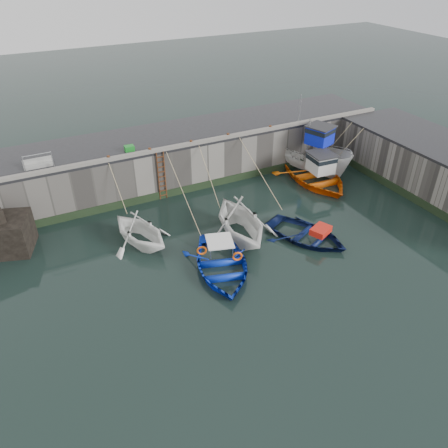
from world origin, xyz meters
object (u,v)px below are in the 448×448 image
ladder (162,176)px  boat_near_white (141,243)px  fish_crate (129,148)px  bollard_e (270,127)px  bollard_c (191,142)px  boat_far_white (310,156)px  boat_far_orange (315,175)px  bollard_a (109,158)px  boat_near_blue (221,269)px  boat_near_navy (306,238)px  bollard_d (228,135)px  bollard_b (150,150)px  boat_near_blacktrim (240,236)px

ladder → boat_near_white: (-2.81, -4.09, -1.59)m
fish_crate → bollard_e: 9.56m
ladder → bollard_c: bearing=8.7°
boat_far_white → bollard_c: size_ratio=25.06×
boat_far_white → boat_far_orange: (-0.67, -1.53, -0.65)m
boat_far_orange → fish_crate: (-11.65, 3.42, 2.90)m
bollard_a → boat_near_blue: bearing=-69.7°
boat_near_navy → fish_crate: (-7.08, 8.89, 3.32)m
boat_near_navy → bollard_d: bollard_d is taller
boat_near_blue → bollard_d: 10.20m
boat_near_navy → boat_far_white: (5.24, 7.00, 1.07)m
bollard_a → bollard_e: same height
bollard_b → bollard_c: same height
ladder → fish_crate: 2.57m
bollard_d → bollard_e: same height
boat_near_white → bollard_a: (-0.19, 4.43, 3.30)m
fish_crate → bollard_d: 6.38m
ladder → bollard_d: bearing=4.0°
bollard_a → boat_near_blacktrim: bearing=-49.8°
boat_near_blacktrim → boat_far_white: boat_far_white is taller
ladder → bollard_e: (8.00, 0.34, 1.71)m
boat_near_blacktrim → bollard_e: size_ratio=18.35×
boat_near_navy → bollard_d: (-0.75, 8.11, 3.30)m
boat_near_blacktrim → boat_near_navy: (3.22, -1.80, 0.00)m
boat_near_blue → bollard_c: bearing=92.7°
boat_far_white → bollard_b: size_ratio=25.06×
bollard_b → bollard_d: 5.30m
fish_crate → bollard_b: size_ratio=2.03×
boat_near_blue → bollard_c: bollard_c is taller
bollard_b → bollard_a: bearing=180.0°
boat_far_orange → bollard_a: size_ratio=23.74×
boat_near_navy → boat_far_white: bearing=28.9°
boat_near_blue → bollard_d: bearing=77.5°
boat_near_blacktrim → bollard_c: 7.12m
boat_near_navy → boat_far_orange: (4.57, 5.47, 0.42)m
boat_far_white → boat_far_orange: 1.79m
boat_near_blue → bollard_e: bearing=63.5°
boat_near_white → boat_near_blacktrim: (5.14, -1.88, 0.00)m
ladder → boat_near_blacktrim: size_ratio=0.62×
boat_near_white → bollard_a: size_ratio=15.07×
bollard_c → bollard_d: same height
boat_near_white → bollard_d: bollard_d is taller
boat_near_white → boat_near_navy: 9.13m
fish_crate → bollard_d: fish_crate is taller
boat_far_orange → bollard_a: boat_far_orange is taller
boat_near_blue → bollard_e: (7.87, 8.44, 3.30)m
boat_near_blue → boat_far_white: 12.98m
fish_crate → boat_far_orange: bearing=-13.9°
ladder → boat_near_blue: 8.26m
bollard_a → fish_crate: bearing=28.0°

